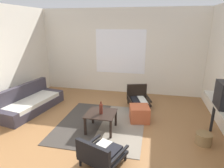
% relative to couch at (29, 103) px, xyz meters
% --- Properties ---
extents(ground_plane, '(7.80, 7.80, 0.00)m').
position_rel_couch_xyz_m(ground_plane, '(2.09, -1.03, -0.20)').
color(ground_plane, olive).
extents(far_wall_with_window, '(5.60, 0.13, 2.70)m').
position_rel_couch_xyz_m(far_wall_with_window, '(2.09, 2.03, 1.15)').
color(far_wall_with_window, silver).
rests_on(far_wall_with_window, ground).
extents(area_rug, '(1.94, 2.11, 0.01)m').
position_rel_couch_xyz_m(area_rug, '(2.08, -0.34, -0.20)').
color(area_rug, '#38332D').
rests_on(area_rug, ground).
extents(couch, '(1.03, 1.93, 0.66)m').
position_rel_couch_xyz_m(couch, '(0.00, 0.00, 0.00)').
color(couch, '#38333D').
rests_on(couch, ground).
extents(coffee_table, '(0.62, 0.59, 0.41)m').
position_rel_couch_xyz_m(coffee_table, '(2.14, -0.59, 0.14)').
color(coffee_table, black).
rests_on(coffee_table, ground).
extents(armchair_by_window, '(0.73, 0.77, 0.57)m').
position_rel_couch_xyz_m(armchair_by_window, '(2.80, 0.92, 0.03)').
color(armchair_by_window, black).
rests_on(armchair_by_window, ground).
extents(armchair_striped_foreground, '(0.80, 0.79, 0.51)m').
position_rel_couch_xyz_m(armchair_striped_foreground, '(2.43, -1.65, 0.02)').
color(armchair_striped_foreground, black).
rests_on(armchair_striped_foreground, ground).
extents(ottoman_orange, '(0.53, 0.53, 0.37)m').
position_rel_couch_xyz_m(ottoman_orange, '(2.92, 0.03, -0.02)').
color(ottoman_orange, '#BC5633').
rests_on(ottoman_orange, ground).
extents(clay_vase, '(0.18, 0.18, 0.33)m').
position_rel_couch_xyz_m(clay_vase, '(4.47, -0.48, 0.82)').
color(clay_vase, brown).
rests_on(clay_vase, console_shelf).
extents(glass_bottle, '(0.07, 0.07, 0.27)m').
position_rel_couch_xyz_m(glass_bottle, '(2.16, -0.62, 0.32)').
color(glass_bottle, '#5B2319').
rests_on(glass_bottle, coffee_table).
extents(wicker_basket, '(0.30, 0.30, 0.22)m').
position_rel_couch_xyz_m(wicker_basket, '(4.21, -0.64, -0.09)').
color(wicker_basket, olive).
rests_on(wicker_basket, ground).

